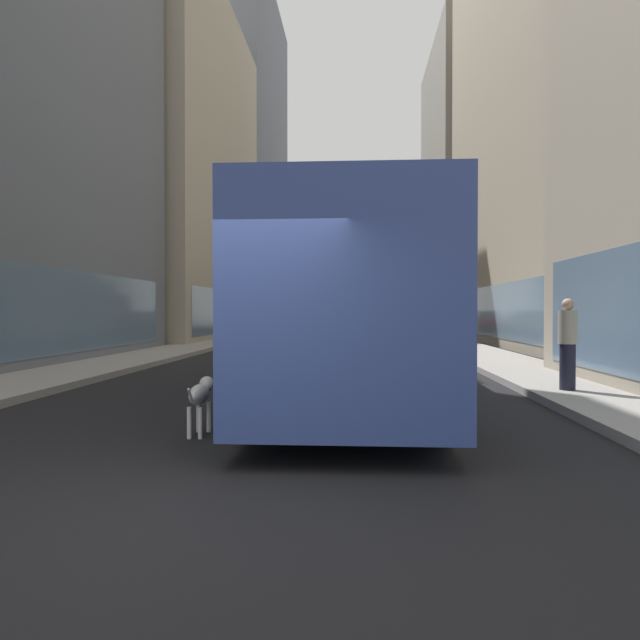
# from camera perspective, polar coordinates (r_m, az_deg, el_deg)

# --- Properties ---
(ground_plane) EXTENTS (120.00, 120.00, 0.00)m
(ground_plane) POSITION_cam_1_polar(r_m,az_deg,el_deg) (39.61, 1.73, -1.44)
(ground_plane) COLOR black
(sidewalk_left) EXTENTS (2.40, 110.00, 0.15)m
(sidewalk_left) POSITION_cam_1_polar(r_m,az_deg,el_deg) (40.20, -6.42, -1.31)
(sidewalk_left) COLOR #9E9991
(sidewalk_left) RESTS_ON ground
(sidewalk_right) EXTENTS (2.40, 110.00, 0.15)m
(sidewalk_right) POSITION_cam_1_polar(r_m,az_deg,el_deg) (39.82, 9.95, -1.34)
(sidewalk_right) COLOR #9E9991
(sidewalk_right) RESTS_ON ground
(building_left_mid) EXTENTS (11.46, 18.14, 19.91)m
(building_left_mid) POSITION_cam_1_polar(r_m,az_deg,el_deg) (37.33, -17.72, 13.75)
(building_left_mid) COLOR #B2A893
(building_left_mid) RESTS_ON ground
(building_left_far) EXTENTS (10.82, 20.05, 31.90)m
(building_left_far) POSITION_cam_1_polar(r_m,az_deg,el_deg) (58.20, -9.95, 15.13)
(building_left_far) COLOR slate
(building_left_far) RESTS_ON ground
(building_right_mid) EXTENTS (8.59, 21.44, 28.26)m
(building_right_mid) POSITION_cam_1_polar(r_m,az_deg,el_deg) (32.34, 24.56, 23.57)
(building_right_mid) COLOR #A0937F
(building_right_mid) RESTS_ON ground
(building_right_far) EXTENTS (8.85, 15.30, 23.33)m
(building_right_far) POSITION_cam_1_polar(r_m,az_deg,el_deg) (50.41, 16.06, 12.34)
(building_right_far) COLOR gray
(building_right_far) RESTS_ON ground
(transit_bus) EXTENTS (2.78, 11.53, 3.05)m
(transit_bus) POSITION_cam_1_polar(r_m,az_deg,el_deg) (11.30, 3.00, 1.76)
(transit_bus) COLOR #33478C
(transit_bus) RESTS_ON ground
(car_red_coupe) EXTENTS (1.72, 4.26, 1.62)m
(car_red_coupe) POSITION_cam_1_polar(r_m,az_deg,el_deg) (50.20, 5.33, -0.02)
(car_red_coupe) COLOR red
(car_red_coupe) RESTS_ON ground
(car_yellow_taxi) EXTENTS (1.77, 4.47, 1.62)m
(car_yellow_taxi) POSITION_cam_1_polar(r_m,az_deg,el_deg) (43.64, 3.48, -0.15)
(car_yellow_taxi) COLOR yellow
(car_yellow_taxi) RESTS_ON ground
(car_blue_hatchback) EXTENTS (1.80, 4.50, 1.62)m
(car_blue_hatchback) POSITION_cam_1_polar(r_m,az_deg,el_deg) (34.56, -0.54, -0.42)
(car_blue_hatchback) COLOR #4C6BB7
(car_blue_hatchback) RESTS_ON ground
(box_truck) EXTENTS (2.30, 7.50, 3.05)m
(box_truck) POSITION_cam_1_polar(r_m,az_deg,el_deg) (27.85, -1.56, 1.01)
(box_truck) COLOR #A51919
(box_truck) RESTS_ON ground
(dalmatian_dog) EXTENTS (0.22, 0.96, 0.72)m
(dalmatian_dog) POSITION_cam_1_polar(r_m,az_deg,el_deg) (7.71, -11.76, -7.28)
(dalmatian_dog) COLOR white
(dalmatian_dog) RESTS_ON ground
(pedestrian_in_coat) EXTENTS (0.34, 0.34, 1.69)m
(pedestrian_in_coat) POSITION_cam_1_polar(r_m,az_deg,el_deg) (11.56, 23.34, -2.13)
(pedestrian_in_coat) COLOR #1E1E2D
(pedestrian_in_coat) RESTS_ON sidewalk_right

